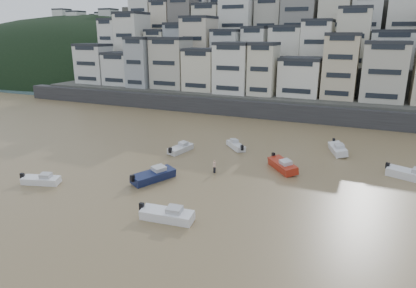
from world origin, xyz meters
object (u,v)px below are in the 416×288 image
at_px(boat_g, 412,173).
at_px(person_pink, 214,166).
at_px(boat_i, 338,148).
at_px(boat_f, 181,148).
at_px(boat_a, 167,213).
at_px(boat_c, 153,174).
at_px(boat_j, 41,179).
at_px(boat_e, 283,164).
at_px(boat_h, 236,144).

xyz_separation_m(boat_g, person_pink, (-23.40, -7.72, 0.02)).
bearing_deg(person_pink, boat_g, 18.25).
bearing_deg(boat_i, boat_f, -85.85).
bearing_deg(boat_f, boat_a, -145.46).
bearing_deg(boat_c, person_pink, -23.95).
relative_size(boat_j, boat_g, 0.80).
bearing_deg(boat_i, boat_c, -62.05).
relative_size(boat_a, boat_c, 0.92).
xyz_separation_m(boat_j, boat_f, (9.63, 17.94, 0.03)).
bearing_deg(boat_g, boat_a, -115.61).
height_order(boat_a, person_pink, person_pink).
bearing_deg(boat_i, boat_e, -48.14).
height_order(boat_g, person_pink, person_pink).
distance_m(boat_a, boat_f, 21.66).
xyz_separation_m(boat_h, boat_f, (-7.18, -5.07, 0.03)).
xyz_separation_m(boat_j, person_pink, (17.79, 11.89, 0.19)).
distance_m(boat_h, boat_g, 24.63).
xyz_separation_m(boat_h, boat_e, (8.90, -6.51, 0.14)).
xyz_separation_m(boat_a, boat_e, (7.20, 18.32, 0.04)).
bearing_deg(boat_c, boat_e, -30.81).
relative_size(boat_e, person_pink, 3.48).
height_order(boat_e, boat_c, boat_c).
height_order(boat_i, person_pink, person_pink).
xyz_separation_m(boat_j, boat_g, (41.20, 19.60, 0.17)).
xyz_separation_m(boat_c, boat_g, (29.28, 13.23, -0.01)).
height_order(boat_h, boat_j, boat_h).
distance_m(boat_j, boat_g, 45.62).
bearing_deg(boat_h, boat_f, 82.50).
distance_m(boat_a, boat_i, 31.76).
bearing_deg(boat_c, boat_h, 6.51).
xyz_separation_m(boat_a, boat_h, (-1.70, 24.83, -0.10)).
distance_m(boat_e, boat_c, 17.11).
xyz_separation_m(boat_a, person_pink, (-0.72, 13.70, 0.08)).
height_order(boat_h, boat_g, boat_g).
height_order(boat_h, boat_c, boat_c).
distance_m(boat_i, boat_c, 28.66).
distance_m(boat_h, person_pink, 11.17).
distance_m(boat_a, boat_g, 31.20).
relative_size(boat_c, person_pink, 3.61).
bearing_deg(boat_f, boat_g, -76.66).
bearing_deg(boat_f, boat_h, -44.44).
height_order(boat_j, boat_f, boat_f).
distance_m(boat_i, boat_h, 15.50).
height_order(boat_c, boat_g, boat_c).
bearing_deg(boat_e, boat_f, -134.75).
xyz_separation_m(boat_a, boat_c, (-6.59, 8.19, 0.07)).
bearing_deg(boat_g, boat_j, -133.52).
height_order(boat_c, person_pink, person_pink).
bearing_deg(boat_c, boat_a, -118.26).
bearing_deg(person_pink, boat_c, -136.85).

